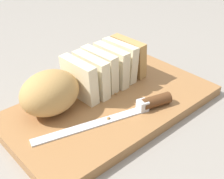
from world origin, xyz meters
name	(u,v)px	position (x,y,z in m)	size (l,w,h in m)	color
ground_plane	(112,109)	(0.00, 0.00, 0.00)	(3.00, 3.00, 0.00)	gray
cutting_board	(112,105)	(0.00, 0.00, 0.01)	(0.47, 0.26, 0.02)	#9E6B3D
bread_loaf	(81,79)	(-0.04, 0.06, 0.07)	(0.32, 0.13, 0.09)	tan
bread_knife	(141,106)	(0.02, -0.07, 0.03)	(0.30, 0.09, 0.03)	silver
crumb_near_knife	(115,94)	(0.02, 0.01, 0.03)	(0.00, 0.00, 0.00)	#A8753D
crumb_near_loaf	(108,119)	(-0.05, -0.05, 0.03)	(0.01, 0.01, 0.01)	#A8753D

